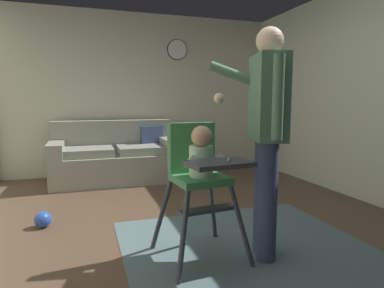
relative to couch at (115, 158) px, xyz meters
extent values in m
cube|color=brown|center=(0.49, -2.40, -0.38)|extent=(5.85, 7.38, 0.10)
cube|color=beige|center=(0.49, 0.52, 0.93)|extent=(5.05, 0.06, 2.52)
cube|color=#4E6569|center=(0.76, -2.99, -0.33)|extent=(1.91, 2.46, 0.01)
cube|color=gray|center=(-0.01, -0.06, -0.13)|extent=(1.74, 0.84, 0.40)
cube|color=gray|center=(-0.01, 0.27, 0.30)|extent=(1.74, 0.22, 0.46)
cube|color=gray|center=(-0.79, -0.06, 0.17)|extent=(0.20, 0.84, 0.20)
cube|color=gray|center=(0.77, -0.06, 0.17)|extent=(0.20, 0.84, 0.20)
cube|color=gray|center=(-0.37, -0.11, 0.12)|extent=(0.66, 0.60, 0.11)
cube|color=gray|center=(0.36, -0.11, 0.12)|extent=(0.66, 0.60, 0.11)
cube|color=#3D4C75|center=(0.56, 0.14, 0.27)|extent=(0.35, 0.16, 0.34)
cylinder|color=#30343B|center=(0.16, -2.89, -0.05)|extent=(0.16, 0.18, 0.58)
cylinder|color=#30343B|center=(0.60, -2.85, -0.05)|extent=(0.18, 0.16, 0.58)
cylinder|color=#30343B|center=(0.12, -2.45, -0.05)|extent=(0.18, 0.16, 0.58)
cylinder|color=#30343B|center=(0.55, -2.41, -0.05)|extent=(0.16, 0.18, 0.58)
cube|color=#3A7C48|center=(0.36, -2.65, 0.26)|extent=(0.39, 0.39, 0.05)
cube|color=#3A7C48|center=(0.34, -2.50, 0.47)|extent=(0.37, 0.10, 0.37)
cube|color=#30343B|center=(0.39, -2.94, 0.42)|extent=(0.42, 0.30, 0.03)
cube|color=#30343B|center=(0.37, -2.76, 0.06)|extent=(0.41, 0.14, 0.02)
cylinder|color=#ABD5AA|center=(0.36, -2.67, 0.39)|extent=(0.19, 0.19, 0.22)
sphere|color=tan|center=(0.36, -2.68, 0.57)|extent=(0.15, 0.15, 0.15)
cylinder|color=#ABD5AA|center=(0.26, -2.72, 0.40)|extent=(0.06, 0.15, 0.10)
cylinder|color=#ABD5AA|center=(0.47, -2.70, 0.40)|extent=(0.06, 0.15, 0.10)
cylinder|color=#38A366|center=(0.45, -2.93, 0.44)|extent=(0.07, 0.12, 0.01)
cube|color=white|center=(0.43, -2.98, 0.45)|extent=(0.02, 0.03, 0.02)
cylinder|color=#343B5C|center=(0.83, -2.73, 0.10)|extent=(0.14, 0.14, 0.87)
cylinder|color=#343B5C|center=(0.80, -2.84, 0.10)|extent=(0.14, 0.14, 0.87)
cube|color=#497156|center=(0.82, -2.78, 0.84)|extent=(0.30, 0.44, 0.60)
sphere|color=beige|center=(0.82, -2.78, 1.23)|extent=(0.19, 0.19, 0.19)
cylinder|color=#497156|center=(0.71, -2.56, 1.00)|extent=(0.48, 0.20, 0.23)
sphere|color=beige|center=(0.55, -2.52, 0.84)|extent=(0.08, 0.08, 0.08)
cylinder|color=#497156|center=(0.75, -3.01, 0.84)|extent=(0.07, 0.07, 0.54)
sphere|color=#284CB7|center=(-0.81, -1.65, -0.26)|extent=(0.15, 0.15, 0.15)
cylinder|color=white|center=(1.07, 0.47, 1.64)|extent=(0.31, 0.03, 0.31)
cylinder|color=black|center=(1.07, 0.48, 1.64)|extent=(0.33, 0.02, 0.33)
camera|label=1|loc=(-0.43, -4.85, 0.82)|focal=31.01mm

